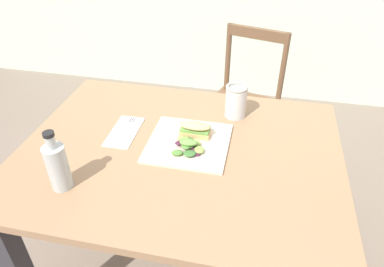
{
  "coord_description": "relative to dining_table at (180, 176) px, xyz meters",
  "views": [
    {
      "loc": [
        0.23,
        -1.02,
        1.54
      ],
      "look_at": [
        0.0,
        0.04,
        0.76
      ],
      "focal_mm": 33.14,
      "sensor_mm": 36.0,
      "label": 1
    }
  ],
  "objects": [
    {
      "name": "bottle_cold_brew",
      "position": [
        -0.32,
        -0.26,
        0.2
      ],
      "size": [
        0.07,
        0.07,
        0.21
      ],
      "color": "black",
      "rests_on": "dining_table"
    },
    {
      "name": "fork_on_napkin",
      "position": [
        -0.23,
        0.08,
        0.13
      ],
      "size": [
        0.03,
        0.19,
        0.0
      ],
      "color": "silver",
      "rests_on": "napkin_folded"
    },
    {
      "name": "napkin_folded",
      "position": [
        -0.24,
        0.06,
        0.13
      ],
      "size": [
        0.1,
        0.21,
        0.0
      ],
      "primitive_type": "cube",
      "rotation": [
        0.0,
        0.0,
        0.02
      ],
      "color": "silver",
      "rests_on": "dining_table"
    },
    {
      "name": "sandwich_half_front",
      "position": [
        0.04,
        0.09,
        0.17
      ],
      "size": [
        0.12,
        0.07,
        0.06
      ],
      "color": "#DBB270",
      "rests_on": "plate_lunch"
    },
    {
      "name": "chair_wooden_far",
      "position": [
        0.18,
        0.86,
        -0.16
      ],
      "size": [
        0.49,
        0.49,
        0.87
      ],
      "color": "brown",
      "rests_on": "ground"
    },
    {
      "name": "ground_plane",
      "position": [
        0.03,
        0.04,
        -0.61
      ],
      "size": [
        9.48,
        9.48,
        0.0
      ],
      "primitive_type": "plane",
      "color": "#7A6B5B"
    },
    {
      "name": "mason_jar_iced_tea",
      "position": [
        0.17,
        0.27,
        0.19
      ],
      "size": [
        0.09,
        0.09,
        0.14
      ],
      "color": "#C67528",
      "rests_on": "dining_table"
    },
    {
      "name": "salad_mixed_greens",
      "position": [
        0.03,
        0.0,
        0.15
      ],
      "size": [
        0.12,
        0.13,
        0.04
      ],
      "color": "#4C2338",
      "rests_on": "plate_lunch"
    },
    {
      "name": "plate_lunch",
      "position": [
        0.03,
        0.04,
        0.13
      ],
      "size": [
        0.3,
        0.3,
        0.01
      ],
      "primitive_type": "cube",
      "color": "beige",
      "rests_on": "dining_table"
    },
    {
      "name": "dining_table",
      "position": [
        0.0,
        0.0,
        0.0
      ],
      "size": [
        1.16,
        0.9,
        0.74
      ],
      "color": "#997551",
      "rests_on": "ground"
    }
  ]
}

